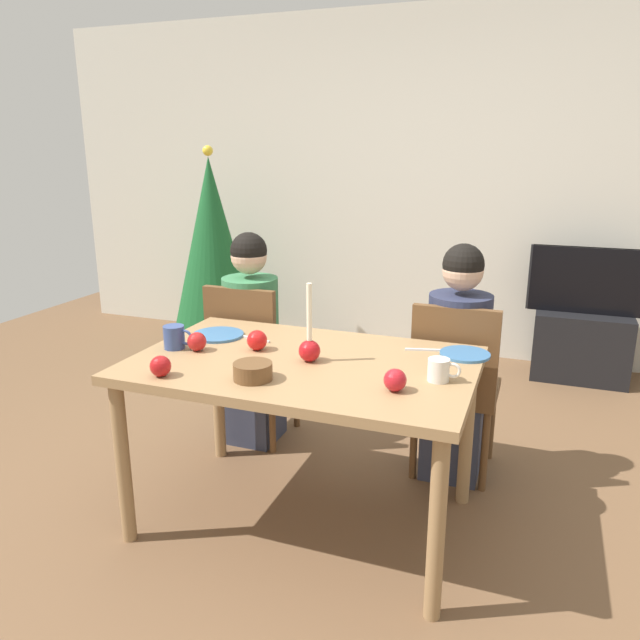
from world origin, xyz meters
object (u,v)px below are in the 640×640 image
(person_left_child, at_px, (252,342))
(apple_far_edge, at_px, (395,380))
(chair_right, at_px, (455,380))
(bowl_walnuts, at_px, (253,371))
(mug_left, at_px, (175,337))
(apple_by_right_mug, at_px, (257,340))
(christmas_tree, at_px, (212,247))
(candle_centerpiece, at_px, (310,346))
(apple_near_candle, at_px, (197,342))
(tv, at_px, (589,281))
(plate_left, at_px, (218,335))
(plate_right, at_px, (465,354))
(mug_right, at_px, (439,370))
(chair_left, at_px, (249,354))
(dining_table, at_px, (303,379))
(apple_by_left_plate, at_px, (160,366))
(person_right_child, at_px, (457,367))
(tv_stand, at_px, (581,345))

(person_left_child, height_order, apple_far_edge, person_left_child)
(chair_right, relative_size, bowl_walnuts, 6.03)
(mug_left, height_order, apple_by_right_mug, mug_left)
(christmas_tree, bearing_deg, candle_centerpiece, -51.20)
(mug_left, xyz_separation_m, apple_near_candle, (0.11, 0.01, -0.01))
(apple_by_right_mug, bearing_deg, mug_left, -163.24)
(person_left_child, distance_m, tv, 2.42)
(tv, xyz_separation_m, plate_left, (-1.69, -2.13, 0.05))
(apple_near_candle, bearing_deg, apple_far_edge, -9.08)
(plate_right, xyz_separation_m, bowl_walnuts, (-0.72, -0.56, 0.03))
(plate_left, height_order, mug_right, mug_right)
(chair_left, height_order, chair_right, same)
(apple_near_candle, bearing_deg, chair_left, 97.51)
(christmas_tree, bearing_deg, dining_table, -51.71)
(apple_by_left_plate, xyz_separation_m, apple_by_right_mug, (0.21, 0.41, 0.00))
(plate_left, xyz_separation_m, bowl_walnuts, (0.40, -0.44, 0.03))
(person_right_child, distance_m, plate_right, 0.40)
(chair_left, distance_m, apple_near_candle, 0.71)
(person_left_child, bearing_deg, person_right_child, 0.00)
(plate_right, bearing_deg, chair_left, 165.11)
(dining_table, height_order, bowl_walnuts, bowl_walnuts)
(chair_left, distance_m, mug_right, 1.33)
(christmas_tree, distance_m, candle_centerpiece, 2.55)
(chair_right, height_order, plate_left, chair_right)
(plate_left, bearing_deg, plate_right, 6.13)
(plate_right, bearing_deg, person_right_child, 101.88)
(tv_stand, height_order, mug_left, mug_left)
(mug_right, bearing_deg, chair_left, 150.32)
(mug_right, bearing_deg, apple_near_candle, -179.52)
(plate_left, relative_size, mug_right, 1.91)
(mug_left, distance_m, apple_near_candle, 0.11)
(apple_by_right_mug, bearing_deg, bowl_walnuts, -66.65)
(person_right_child, distance_m, apple_far_edge, 0.87)
(plate_right, distance_m, apple_far_edge, 0.52)
(christmas_tree, height_order, plate_right, christmas_tree)
(mug_left, bearing_deg, apple_by_right_mug, 16.76)
(person_left_child, xyz_separation_m, tv_stand, (1.76, 1.66, -0.33))
(mug_right, height_order, apple_far_edge, mug_right)
(plate_right, relative_size, apple_near_candle, 2.56)
(tv, bearing_deg, plate_left, -128.53)
(dining_table, distance_m, apple_far_edge, 0.49)
(candle_centerpiece, xyz_separation_m, plate_left, (-0.53, 0.17, -0.06))
(mug_left, bearing_deg, plate_right, 15.93)
(chair_left, xyz_separation_m, person_right_child, (1.11, 0.03, 0.06))
(person_right_child, xyz_separation_m, apple_far_edge, (-0.11, -0.83, 0.22))
(apple_near_candle, relative_size, apple_far_edge, 0.99)
(dining_table, height_order, mug_left, mug_left)
(dining_table, xyz_separation_m, plate_right, (0.62, 0.29, 0.09))
(chair_left, bearing_deg, apple_by_left_plate, -83.11)
(apple_by_left_plate, distance_m, apple_far_edge, 0.89)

